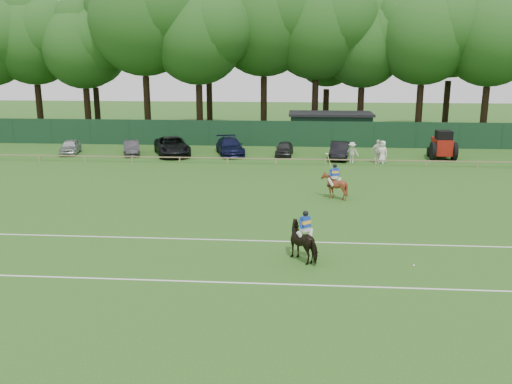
# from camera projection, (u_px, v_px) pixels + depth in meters

# --- Properties ---
(ground) EXTENTS (160.00, 160.00, 0.00)m
(ground) POSITION_uv_depth(u_px,v_px,m) (241.00, 234.00, 26.90)
(ground) COLOR #1E4C14
(ground) RESTS_ON ground
(horse_dark) EXTENTS (1.97, 2.04, 1.65)m
(horse_dark) POSITION_uv_depth(u_px,v_px,m) (305.00, 242.00, 23.28)
(horse_dark) COLOR black
(horse_dark) RESTS_ON ground
(horse_chestnut) EXTENTS (1.66, 1.77, 1.62)m
(horse_chestnut) POSITION_uv_depth(u_px,v_px,m) (334.00, 186.00, 33.36)
(horse_chestnut) COLOR maroon
(horse_chestnut) RESTS_ON ground
(sedan_silver) EXTENTS (2.29, 4.01, 1.28)m
(sedan_silver) POSITION_uv_depth(u_px,v_px,m) (70.00, 147.00, 48.80)
(sedan_silver) COLOR #B8BABE
(sedan_silver) RESTS_ON ground
(sedan_grey) EXTENTS (2.48, 4.03, 1.25)m
(sedan_grey) POSITION_uv_depth(u_px,v_px,m) (131.00, 148.00, 48.44)
(sedan_grey) COLOR #2E2E31
(sedan_grey) RESTS_ON ground
(suv_black) EXTENTS (4.57, 6.38, 1.61)m
(suv_black) POSITION_uv_depth(u_px,v_px,m) (172.00, 146.00, 48.09)
(suv_black) COLOR black
(suv_black) RESTS_ON ground
(sedan_navy) EXTENTS (3.41, 5.53, 1.49)m
(sedan_navy) POSITION_uv_depth(u_px,v_px,m) (230.00, 146.00, 48.38)
(sedan_navy) COLOR #111435
(sedan_navy) RESTS_ON ground
(hatch_grey) EXTENTS (1.65, 3.68, 1.23)m
(hatch_grey) POSITION_uv_depth(u_px,v_px,m) (284.00, 149.00, 48.02)
(hatch_grey) COLOR #28282A
(hatch_grey) RESTS_ON ground
(estate_black) EXTENTS (2.03, 4.50, 1.43)m
(estate_black) POSITION_uv_depth(u_px,v_px,m) (339.00, 150.00, 46.46)
(estate_black) COLOR black
(estate_black) RESTS_ON ground
(spectator_left) EXTENTS (1.16, 0.75, 1.71)m
(spectator_left) POSITION_uv_depth(u_px,v_px,m) (352.00, 152.00, 44.70)
(spectator_left) COLOR beige
(spectator_left) RESTS_ON ground
(spectator_mid) EXTENTS (1.23, 0.80, 1.94)m
(spectator_mid) POSITION_uv_depth(u_px,v_px,m) (377.00, 151.00, 44.52)
(spectator_mid) COLOR silver
(spectator_mid) RESTS_ON ground
(spectator_right) EXTENTS (1.09, 1.02, 1.87)m
(spectator_right) POSITION_uv_depth(u_px,v_px,m) (382.00, 152.00, 44.41)
(spectator_right) COLOR white
(spectator_right) RESTS_ON ground
(rider_dark) EXTENTS (0.79, 0.74, 1.41)m
(rider_dark) POSITION_uv_depth(u_px,v_px,m) (306.00, 225.00, 23.09)
(rider_dark) COLOR silver
(rider_dark) RESTS_ON ground
(rider_chestnut) EXTENTS (0.98, 0.51, 2.05)m
(rider_chestnut) POSITION_uv_depth(u_px,v_px,m) (335.00, 174.00, 33.17)
(rider_chestnut) COLOR silver
(rider_chestnut) RESTS_ON ground
(polo_ball) EXTENTS (0.09, 0.09, 0.09)m
(polo_ball) POSITION_uv_depth(u_px,v_px,m) (414.00, 266.00, 22.70)
(polo_ball) COLOR silver
(polo_ball) RESTS_ON ground
(pitch_lines) EXTENTS (60.00, 5.10, 0.01)m
(pitch_lines) POSITION_uv_depth(u_px,v_px,m) (233.00, 259.00, 23.52)
(pitch_lines) COLOR silver
(pitch_lines) RESTS_ON ground
(pitch_rail) EXTENTS (62.10, 0.10, 0.50)m
(pitch_rail) POSITION_uv_depth(u_px,v_px,m) (264.00, 159.00, 44.20)
(pitch_rail) COLOR #997F5B
(pitch_rail) RESTS_ON ground
(perimeter_fence) EXTENTS (92.08, 0.08, 2.50)m
(perimeter_fence) POSITION_uv_depth(u_px,v_px,m) (270.00, 134.00, 52.71)
(perimeter_fence) COLOR #14351E
(perimeter_fence) RESTS_ON ground
(utility_shed) EXTENTS (8.40, 4.40, 3.04)m
(utility_shed) POSITION_uv_depth(u_px,v_px,m) (330.00, 127.00, 55.09)
(utility_shed) COLOR #14331E
(utility_shed) RESTS_ON ground
(tree_row) EXTENTS (96.00, 12.00, 21.00)m
(tree_row) POSITION_uv_depth(u_px,v_px,m) (291.00, 135.00, 60.60)
(tree_row) COLOR #26561C
(tree_row) RESTS_ON ground
(tractor) EXTENTS (2.10, 2.99, 2.48)m
(tractor) POSITION_uv_depth(u_px,v_px,m) (442.00, 146.00, 46.13)
(tractor) COLOR maroon
(tractor) RESTS_ON ground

